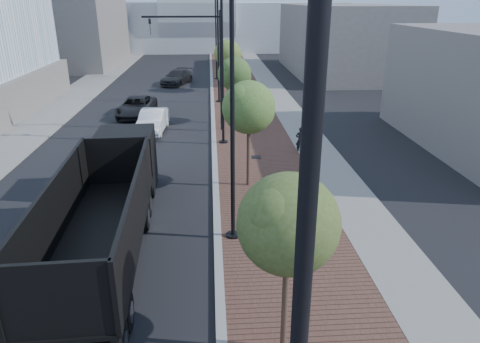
{
  "coord_description": "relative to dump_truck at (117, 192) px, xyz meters",
  "views": [
    {
      "loc": [
        -0.13,
        -5.09,
        8.69
      ],
      "look_at": [
        1.0,
        12.0,
        2.0
      ],
      "focal_mm": 33.25,
      "sensor_mm": 36.0,
      "label": 1
    }
  ],
  "objects": [
    {
      "name": "utility_cover_2",
      "position": [
        6.37,
        7.62,
        -1.34
      ],
      "size": [
        0.5,
        0.5,
        0.02
      ],
      "primitive_type": "cube",
      "color": "black",
      "rests_on": "sidewalk"
    },
    {
      "name": "commercial_block_ne",
      "position": [
        19.97,
        38.62,
        2.53
      ],
      "size": [
        12.0,
        22.0,
        8.0
      ],
      "primitive_type": "cube",
      "color": "#655F5B",
      "rests_on": "ground"
    },
    {
      "name": "dark_car_far",
      "position": [
        0.24,
        32.09,
        -0.73
      ],
      "size": [
        3.68,
        5.56,
        1.5
      ],
      "primitive_type": "imported",
      "rotation": [
        0.0,
        0.0,
        -0.34
      ],
      "color": "black",
      "rests_on": "ground"
    },
    {
      "name": "dark_car_mid",
      "position": [
        -2.01,
        18.35,
        -0.73
      ],
      "size": [
        2.86,
        5.51,
        1.48
      ],
      "primitive_type": "imported",
      "rotation": [
        0.0,
        0.0,
        -0.07
      ],
      "color": "black",
      "rests_on": "ground"
    },
    {
      "name": "streetlight_4",
      "position": [
        4.57,
        34.62,
        3.35
      ],
      "size": [
        1.72,
        0.56,
        9.28
      ],
      "color": "black",
      "rests_on": "ground"
    },
    {
      "name": "concrete_strip",
      "position": [
        10.17,
        28.62,
        -1.41
      ],
      "size": [
        2.4,
        140.0,
        0.13
      ],
      "primitive_type": "cube",
      "color": "slate",
      "rests_on": "ground"
    },
    {
      "name": "white_sedan",
      "position": [
        -0.22,
        13.79,
        -0.71
      ],
      "size": [
        1.96,
        4.76,
        1.53
      ],
      "primitive_type": "imported",
      "rotation": [
        0.0,
        0.0,
        -0.07
      ],
      "color": "silver",
      "rests_on": "ground"
    },
    {
      "name": "streetlight_2",
      "position": [
        4.57,
        10.62,
        3.35
      ],
      "size": [
        1.72,
        0.56,
        9.28
      ],
      "color": "black",
      "rests_on": "ground"
    },
    {
      "name": "tree_3",
      "position": [
        5.62,
        27.65,
        2.24
      ],
      "size": [
        2.62,
        2.61,
        5.03
      ],
      "color": "#382619",
      "rests_on": "ground"
    },
    {
      "name": "commercial_block_nw",
      "position": [
        -16.03,
        48.62,
        3.53
      ],
      "size": [
        14.0,
        20.0,
        10.0
      ],
      "primitive_type": "cube",
      "color": "#655F5B",
      "rests_on": "ground"
    },
    {
      "name": "streetlight_3",
      "position": [
        4.46,
        22.62,
        2.87
      ],
      "size": [
        1.44,
        0.56,
        9.21
      ],
      "color": "black",
      "rests_on": "ground"
    },
    {
      "name": "curb",
      "position": [
        3.97,
        28.62,
        -1.4
      ],
      "size": [
        0.3,
        140.0,
        0.14
      ],
      "primitive_type": "cube",
      "color": "gray",
      "rests_on": "ground"
    },
    {
      "name": "tree_0",
      "position": [
        5.62,
        -7.35,
        2.31
      ],
      "size": [
        2.48,
        2.45,
        5.02
      ],
      "color": "#382619",
      "rests_on": "ground"
    },
    {
      "name": "utility_cover_1",
      "position": [
        6.37,
        -3.38,
        -1.34
      ],
      "size": [
        0.5,
        0.5,
        0.02
      ],
      "primitive_type": "cube",
      "color": "black",
      "rests_on": "sidewalk"
    },
    {
      "name": "streetlight_1",
      "position": [
        4.46,
        -1.38,
        2.87
      ],
      "size": [
        1.44,
        0.56,
        9.21
      ],
      "color": "black",
      "rests_on": "ground"
    },
    {
      "name": "sidewalk",
      "position": [
        7.47,
        28.62,
        -1.41
      ],
      "size": [
        7.0,
        140.0,
        0.12
      ],
      "primitive_type": "cube",
      "color": "#4C2D23",
      "rests_on": "ground"
    },
    {
      "name": "tree_1",
      "position": [
        5.62,
        3.65,
        2.51
      ],
      "size": [
        2.51,
        2.48,
        5.24
      ],
      "color": "#382619",
      "rests_on": "ground"
    },
    {
      "name": "convention_center",
      "position": [
        1.97,
        73.62,
        4.53
      ],
      "size": [
        50.0,
        30.0,
        50.0
      ],
      "color": "#B2B9BD",
      "rests_on": "ground"
    },
    {
      "name": "west_sidewalk",
      "position": [
        -9.03,
        28.62,
        -1.41
      ],
      "size": [
        4.0,
        140.0,
        0.12
      ],
      "primitive_type": "cube",
      "color": "slate",
      "rests_on": "ground"
    },
    {
      "name": "dump_truck",
      "position": [
        0.0,
        0.0,
        0.0
      ],
      "size": [
        3.15,
        13.51,
        3.5
      ],
      "rotation": [
        0.0,
        0.0,
        0.04
      ],
      "color": "black",
      "rests_on": "ground"
    },
    {
      "name": "traffic_mast",
      "position": [
        3.67,
        13.62,
        3.51
      ],
      "size": [
        5.09,
        0.2,
        8.0
      ],
      "color": "black",
      "rests_on": "ground"
    },
    {
      "name": "pedestrian",
      "position": [
        9.12,
        8.61,
        -0.68
      ],
      "size": [
        0.65,
        0.49,
        1.59
      ],
      "primitive_type": "imported",
      "rotation": [
        0.0,
        0.0,
        2.93
      ],
      "color": "black",
      "rests_on": "ground"
    },
    {
      "name": "tree_2",
      "position": [
        5.62,
        15.65,
        2.16
      ],
      "size": [
        2.44,
        2.4,
        4.85
      ],
      "color": "#382619",
      "rests_on": "ground"
    }
  ]
}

